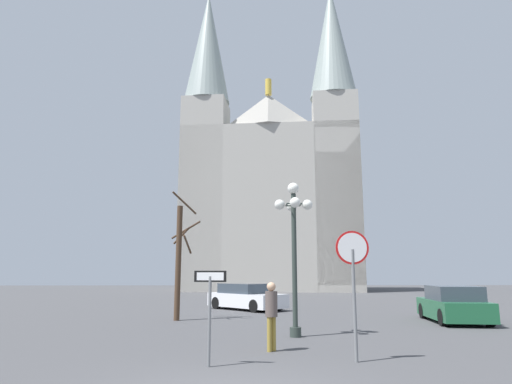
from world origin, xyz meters
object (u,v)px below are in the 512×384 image
(cathedral, at_px, (271,182))
(bare_tree, at_px, (179,258))
(street_lamp, at_px, (294,234))
(pedestrian_walking, at_px, (271,309))
(parked_car_near_green, at_px, (453,305))
(one_way_arrow_sign, at_px, (210,303))
(stop_sign, at_px, (353,269))
(parked_car_far_white, at_px, (246,297))

(cathedral, xyz_separation_m, bare_tree, (-5.73, -29.04, -9.39))
(street_lamp, relative_size, pedestrian_walking, 2.83)
(bare_tree, height_order, parked_car_near_green, bare_tree)
(one_way_arrow_sign, bearing_deg, stop_sign, 6.99)
(one_way_arrow_sign, distance_m, pedestrian_walking, 2.34)
(cathedral, bearing_deg, parked_car_far_white, -96.78)
(stop_sign, bearing_deg, street_lamp, 103.46)
(street_lamp, xyz_separation_m, parked_car_far_white, (-1.51, 10.08, -2.57))
(one_way_arrow_sign, height_order, parked_car_near_green, one_way_arrow_sign)
(street_lamp, relative_size, bare_tree, 0.91)
(cathedral, bearing_deg, one_way_arrow_sign, -95.52)
(stop_sign, distance_m, parked_car_near_green, 9.82)
(bare_tree, distance_m, parked_car_near_green, 11.47)
(stop_sign, height_order, parked_car_far_white, stop_sign)
(one_way_arrow_sign, height_order, street_lamp, street_lamp)
(parked_car_near_green, bearing_deg, one_way_arrow_sign, -138.71)
(street_lamp, bearing_deg, bare_tree, 132.39)
(one_way_arrow_sign, bearing_deg, parked_car_far_white, 86.59)
(parked_car_near_green, bearing_deg, pedestrian_walking, -140.98)
(stop_sign, bearing_deg, one_way_arrow_sign, -173.01)
(one_way_arrow_sign, distance_m, parked_car_far_white, 14.40)
(bare_tree, bearing_deg, cathedral, 78.85)
(stop_sign, relative_size, parked_car_far_white, 0.64)
(cathedral, xyz_separation_m, one_way_arrow_sign, (-3.68, -38.14, -10.64))
(stop_sign, xyz_separation_m, bare_tree, (-5.33, 8.70, 0.51))
(cathedral, xyz_separation_m, parked_car_near_green, (5.54, -30.04, -11.29))
(stop_sign, relative_size, bare_tree, 0.55)
(bare_tree, distance_m, pedestrian_walking, 8.24)
(street_lamp, xyz_separation_m, bare_tree, (-4.41, 4.83, -0.63))
(parked_car_far_white, bearing_deg, pedestrian_walking, -87.24)
(cathedral, height_order, pedestrian_walking, cathedral)
(one_way_arrow_sign, distance_m, street_lamp, 5.24)
(one_way_arrow_sign, relative_size, bare_tree, 0.38)
(parked_car_far_white, relative_size, pedestrian_walking, 2.66)
(stop_sign, height_order, parked_car_near_green, stop_sign)
(one_way_arrow_sign, bearing_deg, cathedral, 84.48)
(parked_car_far_white, xyz_separation_m, pedestrian_walking, (0.61, -12.55, 0.40))
(parked_car_near_green, height_order, pedestrian_walking, pedestrian_walking)
(parked_car_far_white, distance_m, pedestrian_walking, 12.57)
(cathedral, height_order, bare_tree, cathedral)
(cathedral, xyz_separation_m, pedestrian_walking, (-2.22, -36.33, -10.92))
(stop_sign, bearing_deg, bare_tree, 121.50)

